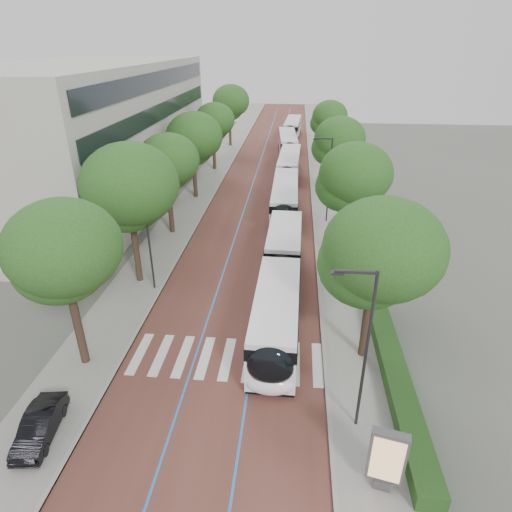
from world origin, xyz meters
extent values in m
plane|color=#51544C|center=(0.00, 0.00, 0.00)|extent=(160.00, 160.00, 0.00)
cube|color=#552E26|center=(0.00, 40.00, 0.01)|extent=(11.00, 140.00, 0.02)
cube|color=gray|center=(-7.50, 40.00, 0.06)|extent=(4.00, 140.00, 0.12)
cube|color=gray|center=(7.50, 40.00, 0.06)|extent=(4.00, 140.00, 0.12)
cube|color=gray|center=(-5.60, 40.00, 0.06)|extent=(0.20, 140.00, 0.14)
cube|color=gray|center=(5.60, 40.00, 0.06)|extent=(0.20, 140.00, 0.14)
cube|color=silver|center=(-4.80, 1.00, 0.03)|extent=(0.55, 3.60, 0.01)
cube|color=silver|center=(-3.55, 1.00, 0.03)|extent=(0.55, 3.60, 0.01)
cube|color=silver|center=(-2.30, 1.00, 0.03)|extent=(0.55, 3.60, 0.01)
cube|color=silver|center=(-1.05, 1.00, 0.03)|extent=(0.55, 3.60, 0.01)
cube|color=silver|center=(0.20, 1.00, 0.03)|extent=(0.55, 3.60, 0.01)
cube|color=silver|center=(1.45, 1.00, 0.03)|extent=(0.55, 3.60, 0.01)
cube|color=silver|center=(2.70, 1.00, 0.03)|extent=(0.55, 3.60, 0.01)
cube|color=silver|center=(3.95, 1.00, 0.03)|extent=(0.55, 3.60, 0.01)
cube|color=silver|center=(5.20, 1.00, 0.03)|extent=(0.55, 3.60, 0.01)
cube|color=blue|center=(-1.60, 40.00, 0.02)|extent=(0.12, 126.00, 0.01)
cube|color=blue|center=(1.60, 40.00, 0.02)|extent=(0.12, 126.00, 0.01)
cube|color=#9F9C93|center=(-19.50, 28.00, 7.00)|extent=(18.00, 40.00, 14.00)
cube|color=black|center=(-10.45, 28.00, 3.00)|extent=(0.12, 38.00, 1.60)
cube|color=black|center=(-10.45, 28.00, 6.20)|extent=(0.12, 38.00, 1.60)
cube|color=black|center=(-10.45, 28.00, 9.40)|extent=(0.12, 38.00, 1.60)
cube|color=black|center=(-10.45, 28.00, 12.40)|extent=(0.12, 38.00, 1.60)
cube|color=#183E15|center=(9.10, 0.00, 0.52)|extent=(1.20, 14.00, 0.80)
cylinder|color=#2C2C2E|center=(6.80, -3.00, 4.12)|extent=(0.14, 0.14, 8.00)
cube|color=#2C2C2E|center=(6.00, -3.00, 8.02)|extent=(1.70, 0.12, 0.12)
cube|color=#2C2C2E|center=(5.30, -3.00, 7.94)|extent=(0.50, 0.20, 0.10)
cylinder|color=#2C2C2E|center=(6.80, 22.00, 4.12)|extent=(0.14, 0.14, 8.00)
cube|color=#2C2C2E|center=(6.00, 22.00, 8.02)|extent=(1.70, 0.12, 0.12)
cube|color=#2C2C2E|center=(5.30, 22.00, 7.94)|extent=(0.50, 0.20, 0.10)
cylinder|color=#2C2C2E|center=(-6.10, 8.00, 4.12)|extent=(0.14, 0.14, 8.00)
cylinder|color=black|center=(-7.50, 0.00, 2.33)|extent=(0.44, 0.44, 4.66)
ellipsoid|color=#244D19|center=(-7.50, 0.00, 6.56)|extent=(5.47, 5.47, 4.65)
cylinder|color=black|center=(-7.50, 9.00, 2.44)|extent=(0.44, 0.44, 4.87)
ellipsoid|color=#244D19|center=(-7.50, 9.00, 6.87)|extent=(6.42, 6.42, 5.46)
cylinder|color=black|center=(-7.50, 18.00, 2.22)|extent=(0.44, 0.44, 4.44)
ellipsoid|color=#244D19|center=(-7.50, 18.00, 6.25)|extent=(5.26, 5.26, 4.48)
cylinder|color=black|center=(-7.50, 28.00, 2.22)|extent=(0.44, 0.44, 4.44)
ellipsoid|color=#244D19|center=(-7.50, 28.00, 6.26)|extent=(6.00, 6.00, 5.10)
cylinder|color=black|center=(-7.50, 40.00, 2.14)|extent=(0.44, 0.44, 4.29)
ellipsoid|color=#244D19|center=(-7.50, 40.00, 6.04)|extent=(5.25, 5.25, 4.46)
cylinder|color=black|center=(-7.50, 55.00, 2.36)|extent=(0.44, 0.44, 4.73)
ellipsoid|color=#244D19|center=(-7.50, 55.00, 6.66)|extent=(6.00, 6.00, 5.10)
cylinder|color=black|center=(7.70, 2.00, 2.19)|extent=(0.44, 0.44, 4.38)
ellipsoid|color=#244D19|center=(7.70, 2.00, 6.17)|extent=(6.04, 6.04, 5.13)
cylinder|color=black|center=(7.70, 14.00, 2.33)|extent=(0.44, 0.44, 4.66)
ellipsoid|color=#244D19|center=(7.70, 14.00, 6.56)|extent=(5.42, 5.42, 4.60)
cylinder|color=black|center=(7.70, 28.00, 2.24)|extent=(0.44, 0.44, 4.48)
ellipsoid|color=#244D19|center=(7.70, 28.00, 6.32)|extent=(5.29, 5.29, 4.49)
cylinder|color=black|center=(7.70, 44.00, 2.20)|extent=(0.44, 0.44, 4.41)
ellipsoid|color=#244D19|center=(7.70, 44.00, 6.21)|extent=(4.79, 4.79, 4.07)
cylinder|color=black|center=(2.90, 8.05, 1.77)|extent=(2.31, 0.94, 2.30)
cube|color=white|center=(2.81, 2.92, 1.26)|extent=(2.65, 9.40, 1.82)
cube|color=black|center=(2.81, 2.92, 2.40)|extent=(2.69, 9.21, 0.97)
cube|color=white|center=(2.81, 2.92, 3.04)|extent=(2.60, 9.21, 0.31)
cube|color=black|center=(2.81, 2.92, 0.17)|extent=(2.59, 9.02, 0.35)
cube|color=white|center=(2.97, 12.37, 1.26)|extent=(2.62, 7.78, 1.82)
cube|color=black|center=(2.97, 12.37, 2.40)|extent=(2.66, 7.63, 0.97)
cube|color=white|center=(2.97, 12.37, 3.04)|extent=(2.57, 7.62, 0.31)
cube|color=black|center=(2.97, 12.37, 0.17)|extent=(2.57, 7.47, 0.35)
ellipsoid|color=black|center=(2.74, -1.61, 2.00)|extent=(2.37, 1.14, 2.28)
ellipsoid|color=white|center=(2.74, -1.66, 0.86)|extent=(2.37, 1.04, 1.14)
cylinder|color=black|center=(1.65, 0.66, 0.50)|extent=(0.32, 1.00, 1.00)
cylinder|color=black|center=(3.91, 0.62, 0.50)|extent=(0.32, 1.00, 1.00)
cylinder|color=black|center=(1.86, 14.06, 0.50)|extent=(0.32, 1.00, 1.00)
cylinder|color=black|center=(4.12, 14.02, 0.50)|extent=(0.32, 1.00, 1.00)
cylinder|color=black|center=(1.73, 6.02, 0.50)|extent=(0.32, 1.00, 1.00)
cylinder|color=black|center=(3.99, 5.98, 0.50)|extent=(0.32, 1.00, 1.00)
cube|color=white|center=(2.66, 23.80, 1.26)|extent=(2.55, 12.01, 1.82)
cube|color=black|center=(2.66, 23.80, 2.40)|extent=(2.59, 11.77, 0.97)
cube|color=white|center=(2.66, 23.80, 3.04)|extent=(2.50, 11.77, 0.31)
cube|color=black|center=(2.66, 23.80, 0.17)|extent=(2.50, 11.53, 0.35)
ellipsoid|color=black|center=(2.69, 17.95, 2.00)|extent=(2.36, 1.11, 2.28)
ellipsoid|color=white|center=(2.69, 17.90, 0.86)|extent=(2.35, 1.01, 1.14)
cylinder|color=black|center=(1.55, 20.19, 0.50)|extent=(0.30, 1.00, 1.00)
cylinder|color=black|center=(3.81, 20.20, 0.50)|extent=(0.30, 1.00, 1.00)
cylinder|color=black|center=(1.51, 27.59, 0.50)|extent=(0.30, 1.00, 1.00)
cylinder|color=black|center=(3.77, 27.60, 0.50)|extent=(0.30, 1.00, 1.00)
cube|color=white|center=(2.79, 36.54, 1.26)|extent=(2.84, 12.07, 1.82)
cube|color=black|center=(2.79, 36.54, 2.40)|extent=(2.88, 11.83, 0.97)
cube|color=white|center=(2.79, 36.54, 3.04)|extent=(2.79, 11.83, 0.31)
cube|color=black|center=(2.79, 36.54, 0.17)|extent=(2.78, 11.59, 0.35)
ellipsoid|color=black|center=(2.62, 30.69, 2.00)|extent=(2.38, 1.17, 2.28)
ellipsoid|color=white|center=(2.62, 30.64, 0.86)|extent=(2.38, 1.07, 1.14)
cylinder|color=black|center=(1.56, 32.97, 0.50)|extent=(0.33, 1.01, 1.00)
cylinder|color=black|center=(3.82, 32.91, 0.50)|extent=(0.33, 1.01, 1.00)
cylinder|color=black|center=(1.77, 40.37, 0.50)|extent=(0.33, 1.01, 1.00)
cylinder|color=black|center=(4.03, 40.30, 0.50)|extent=(0.33, 1.01, 1.00)
cube|color=white|center=(2.28, 49.53, 1.26)|extent=(3.30, 12.14, 1.82)
cube|color=black|center=(2.28, 49.53, 2.40)|extent=(3.33, 11.90, 0.97)
cube|color=white|center=(2.28, 49.53, 3.04)|extent=(3.24, 11.90, 0.31)
cube|color=black|center=(2.28, 49.53, 0.17)|extent=(3.22, 11.66, 0.35)
ellipsoid|color=black|center=(2.67, 43.69, 2.00)|extent=(2.42, 1.26, 2.28)
ellipsoid|color=white|center=(2.68, 43.64, 0.86)|extent=(2.41, 1.16, 1.14)
cylinder|color=black|center=(1.39, 45.86, 0.50)|extent=(0.37, 1.02, 1.00)
cylinder|color=black|center=(3.65, 46.02, 0.50)|extent=(0.37, 1.02, 1.00)
cylinder|color=black|center=(0.90, 53.25, 0.50)|extent=(0.37, 1.02, 1.00)
cylinder|color=black|center=(3.15, 53.40, 0.50)|extent=(0.37, 1.02, 1.00)
cube|color=white|center=(2.83, 63.09, 1.26)|extent=(3.14, 12.12, 1.82)
cube|color=black|center=(2.83, 63.09, 2.40)|extent=(3.16, 11.88, 0.97)
cube|color=white|center=(2.83, 63.09, 3.04)|extent=(3.07, 11.87, 0.31)
cube|color=black|center=(2.83, 63.09, 0.17)|extent=(3.06, 11.63, 0.35)
ellipsoid|color=black|center=(2.52, 57.24, 2.00)|extent=(2.41, 1.22, 2.28)
ellipsoid|color=white|center=(2.51, 57.19, 0.86)|extent=(2.40, 1.12, 1.14)
cylinder|color=black|center=(1.51, 59.55, 0.50)|extent=(0.35, 1.01, 1.00)
cylinder|color=black|center=(3.76, 59.43, 0.50)|extent=(0.35, 1.01, 1.00)
cylinder|color=black|center=(1.90, 66.94, 0.50)|extent=(0.35, 1.01, 1.00)
cylinder|color=black|center=(4.16, 66.82, 0.50)|extent=(0.35, 1.01, 1.00)
cube|color=#59595B|center=(7.45, -6.02, 0.33)|extent=(0.75, 0.66, 0.43)
cube|color=#59595B|center=(7.45, -6.02, 1.78)|extent=(1.44, 0.67, 2.46)
cube|color=#EDB97D|center=(7.41, -6.22, 1.78)|extent=(1.15, 0.28, 2.14)
imported|color=black|center=(-7.19, -4.97, 0.72)|extent=(1.76, 3.80, 1.21)
camera|label=1|loc=(3.51, -17.47, 15.83)|focal=30.00mm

